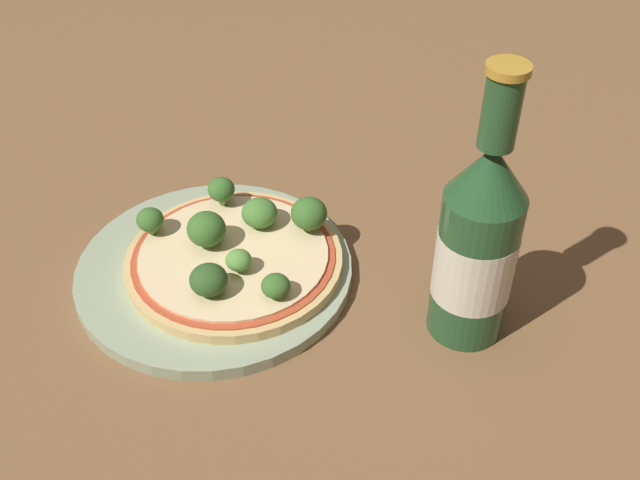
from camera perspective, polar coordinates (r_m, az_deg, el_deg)
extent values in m
plane|color=brown|center=(0.70, -5.95, -2.06)|extent=(3.00, 3.00, 0.00)
cylinder|color=#93A384|center=(0.69, -8.02, -2.26)|extent=(0.25, 0.25, 0.01)
cylinder|color=tan|center=(0.68, -6.87, -1.43)|extent=(0.20, 0.20, 0.01)
cylinder|color=#B74728|center=(0.68, -6.90, -1.06)|extent=(0.18, 0.18, 0.00)
cylinder|color=beige|center=(0.68, -6.91, -0.98)|extent=(0.17, 0.17, 0.00)
cylinder|color=#7A9E5B|center=(0.63, -8.39, -3.73)|extent=(0.01, 0.01, 0.01)
ellipsoid|color=#2D5123|center=(0.63, -8.49, -3.01)|extent=(0.03, 0.03, 0.03)
cylinder|color=#7A9E5B|center=(0.70, -12.70, 0.83)|extent=(0.01, 0.01, 0.01)
ellipsoid|color=#386628|center=(0.70, -12.82, 1.52)|extent=(0.02, 0.02, 0.02)
cylinder|color=#7A9E5B|center=(0.70, -4.89, 1.49)|extent=(0.01, 0.01, 0.01)
ellipsoid|color=#477A33|center=(0.69, -4.94, 2.19)|extent=(0.03, 0.03, 0.03)
cylinder|color=#7A9E5B|center=(0.65, -6.17, -2.10)|extent=(0.01, 0.01, 0.01)
ellipsoid|color=#568E3D|center=(0.65, -6.22, -1.53)|extent=(0.02, 0.02, 0.02)
cylinder|color=#7A9E5B|center=(0.63, -3.37, -4.06)|extent=(0.01, 0.01, 0.01)
ellipsoid|color=#386628|center=(0.62, -3.40, -3.50)|extent=(0.02, 0.02, 0.02)
cylinder|color=#7A9E5B|center=(0.73, -7.45, 3.08)|extent=(0.01, 0.01, 0.01)
ellipsoid|color=#386628|center=(0.72, -7.53, 3.85)|extent=(0.03, 0.03, 0.02)
cylinder|color=#7A9E5B|center=(0.68, -8.54, -0.04)|extent=(0.01, 0.01, 0.01)
ellipsoid|color=#386628|center=(0.67, -8.65, 0.84)|extent=(0.03, 0.03, 0.03)
cylinder|color=#7A9E5B|center=(0.69, -0.84, 1.14)|extent=(0.01, 0.01, 0.01)
ellipsoid|color=#386628|center=(0.68, -0.85, 2.04)|extent=(0.03, 0.03, 0.03)
cylinder|color=#234C28|center=(0.60, 11.63, -1.91)|extent=(0.06, 0.06, 0.14)
cylinder|color=beige|center=(0.60, 11.66, -1.72)|extent=(0.06, 0.06, 0.06)
cone|color=#234C28|center=(0.55, 12.84, 5.08)|extent=(0.06, 0.06, 0.04)
cylinder|color=#234C28|center=(0.52, 13.64, 9.56)|extent=(0.03, 0.03, 0.06)
cylinder|color=#B7892D|center=(0.51, 14.17, 12.54)|extent=(0.03, 0.03, 0.01)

